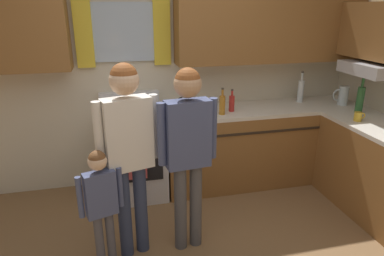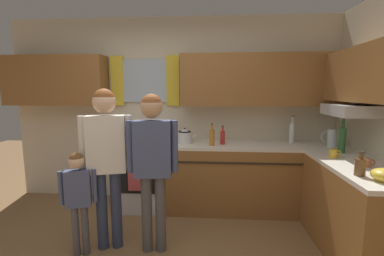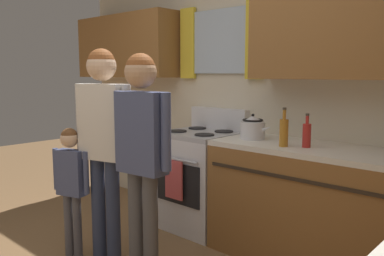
% 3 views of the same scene
% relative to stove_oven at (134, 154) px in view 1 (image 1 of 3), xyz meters
% --- Properties ---
extents(back_wall_unit, '(4.60, 0.42, 2.60)m').
position_rel_stove_oven_xyz_m(back_wall_unit, '(0.38, 0.27, 1.00)').
color(back_wall_unit, beige).
rests_on(back_wall_unit, ground).
extents(kitchen_counter_run, '(2.30, 1.91, 0.90)m').
position_rel_stove_oven_xyz_m(kitchen_counter_run, '(1.79, -0.35, -0.02)').
color(kitchen_counter_run, brown).
rests_on(kitchen_counter_run, ground).
extents(stove_oven, '(0.65, 0.67, 1.10)m').
position_rel_stove_oven_xyz_m(stove_oven, '(0.00, 0.00, 0.00)').
color(stove_oven, silver).
rests_on(stove_oven, ground).
extents(bottle_wine_green, '(0.08, 0.08, 0.39)m').
position_rel_stove_oven_xyz_m(bottle_wine_green, '(2.38, -0.44, 0.58)').
color(bottle_wine_green, '#2D6633').
rests_on(bottle_wine_green, kitchen_counter_run).
extents(bottle_sauce_red, '(0.06, 0.06, 0.25)m').
position_rel_stove_oven_xyz_m(bottle_sauce_red, '(1.07, -0.07, 0.53)').
color(bottle_sauce_red, red).
rests_on(bottle_sauce_red, kitchen_counter_run).
extents(bottle_tall_clear, '(0.07, 0.07, 0.37)m').
position_rel_stove_oven_xyz_m(bottle_tall_clear, '(2.00, 0.11, 0.57)').
color(bottle_tall_clear, silver).
rests_on(bottle_tall_clear, kitchen_counter_run).
extents(bottle_oil_amber, '(0.06, 0.06, 0.29)m').
position_rel_stove_oven_xyz_m(bottle_oil_amber, '(0.94, -0.16, 0.54)').
color(bottle_oil_amber, '#B27223').
rests_on(bottle_oil_amber, kitchen_counter_run).
extents(mug_mustard_yellow, '(0.12, 0.08, 0.09)m').
position_rel_stove_oven_xyz_m(mug_mustard_yellow, '(2.19, -0.68, 0.48)').
color(mug_mustard_yellow, gold).
rests_on(mug_mustard_yellow, kitchen_counter_run).
extents(stovetop_kettle, '(0.27, 0.20, 0.21)m').
position_rel_stove_oven_xyz_m(stovetop_kettle, '(0.58, -0.02, 0.53)').
color(stovetop_kettle, silver).
rests_on(stovetop_kettle, kitchen_counter_run).
extents(water_pitcher, '(0.19, 0.11, 0.22)m').
position_rel_stove_oven_xyz_m(water_pitcher, '(2.41, -0.12, 0.54)').
color(water_pitcher, silver).
rests_on(water_pitcher, kitchen_counter_run).
extents(adult_holding_child, '(0.49, 0.24, 1.61)m').
position_rel_stove_oven_xyz_m(adult_holding_child, '(-0.09, -1.00, 0.55)').
color(adult_holding_child, '#2D3856').
rests_on(adult_holding_child, ground).
extents(adult_in_plaid, '(0.49, 0.21, 1.56)m').
position_rel_stove_oven_xyz_m(adult_in_plaid, '(0.37, -1.02, 0.51)').
color(adult_in_plaid, '#4C4C51').
rests_on(adult_in_plaid, ground).
extents(small_child, '(0.33, 0.16, 1.02)m').
position_rel_stove_oven_xyz_m(small_child, '(-0.32, -1.15, 0.17)').
color(small_child, '#4C4C56').
rests_on(small_child, ground).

